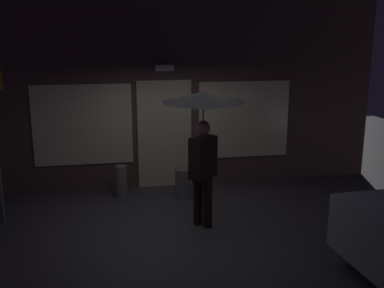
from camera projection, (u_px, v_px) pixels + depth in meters
ground_plane at (182, 228)px, 7.44m from camera, size 18.00×18.00×0.00m
building_facade at (163, 86)px, 9.19m from camera, size 8.97×0.48×4.20m
person_with_umbrella at (203, 120)px, 7.12m from camera, size 1.28×1.28×2.23m
sidewalk_bollard at (183, 183)px, 8.75m from camera, size 0.29×0.29×0.58m
sidewalk_bollard_2 at (121, 181)px, 8.80m from camera, size 0.24×0.24×0.62m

